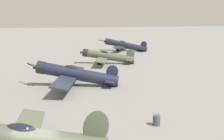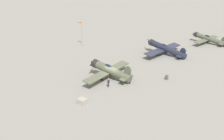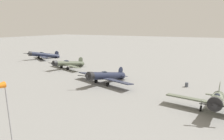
{
  "view_description": "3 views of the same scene",
  "coord_description": "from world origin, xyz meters",
  "views": [
    {
      "loc": [
        -0.63,
        16.18,
        8.63
      ],
      "look_at": [
        -9.16,
        -20.64,
        1.6
      ],
      "focal_mm": 47.26,
      "sensor_mm": 36.0,
      "label": 1
    },
    {
      "loc": [
        -20.99,
        38.37,
        18.66
      ],
      "look_at": [
        0.0,
        -0.0,
        1.8
      ],
      "focal_mm": 40.47,
      "sensor_mm": 36.0,
      "label": 2
    },
    {
      "loc": [
        27.63,
        -1.67,
        11.09
      ],
      "look_at": [
        -9.16,
        -20.64,
        1.6
      ],
      "focal_mm": 30.18,
      "sensor_mm": 36.0,
      "label": 3
    }
  ],
  "objects": [
    {
      "name": "fuel_drum",
      "position": [
        -9.11,
        -4.71,
        0.42
      ],
      "size": [
        0.63,
        0.63,
        0.83
      ],
      "color": "#474C56",
      "rests_on": "ground_plane"
    },
    {
      "name": "ground_plane",
      "position": [
        0.0,
        0.0,
        0.0
      ],
      "size": [
        400.0,
        400.0,
        0.0
      ],
      "primitive_type": "plane",
      "color": "gray"
    },
    {
      "name": "airplane_far_line",
      "position": [
        -11.57,
        -35.43,
        1.36
      ],
      "size": [
        9.72,
        11.45,
        2.76
      ],
      "rotation": [
        0.0,
        0.0,
        5.98
      ],
      "color": "#4C5442",
      "rests_on": "ground_plane"
    },
    {
      "name": "airplane_outer_stand",
      "position": [
        -19.96,
        -53.55,
        1.4
      ],
      "size": [
        11.54,
        10.23,
        3.35
      ],
      "rotation": [
        0.0,
        0.0,
        5.79
      ],
      "color": "#1E2338",
      "rests_on": "ground_plane"
    },
    {
      "name": "airplane_foreground",
      "position": [
        0.48,
        -0.05,
        1.62
      ],
      "size": [
        9.43,
        12.89,
        3.41
      ],
      "rotation": [
        0.0,
        0.0,
        6.19
      ],
      "color": "#4C5442",
      "rests_on": "ground_plane"
    },
    {
      "name": "airplane_mid_apron",
      "position": [
        -4.15,
        -19.44,
        1.52
      ],
      "size": [
        11.21,
        13.34,
        3.31
      ],
      "rotation": [
        0.0,
        0.0,
        6.02
      ],
      "color": "#1E2338",
      "rests_on": "ground_plane"
    }
  ]
}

